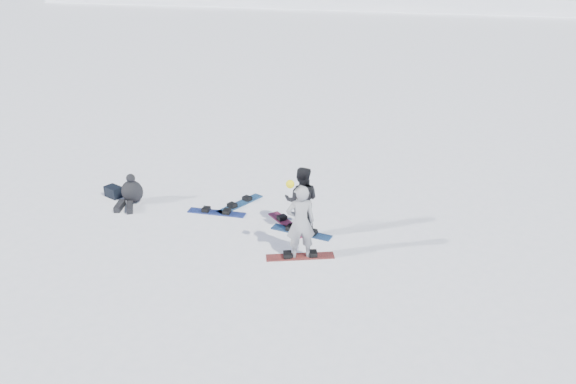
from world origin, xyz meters
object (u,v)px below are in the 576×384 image
object	(u,v)px
snowboarder_man	(302,201)
snowboard_loose_b	(288,224)
snowboard_loose_c	(217,213)
snowboard_loose_a	(240,204)
gear_bag	(114,192)
seated_rider	(131,192)
snowboarder_woman	(300,222)

from	to	relation	value
snowboarder_man	snowboard_loose_b	bearing A→B (deg)	-43.32
snowboard_loose_c	snowboard_loose_b	bearing A→B (deg)	-6.99
snowboarder_man	snowboard_loose_a	bearing A→B (deg)	-36.49
gear_bag	seated_rider	bearing A→B (deg)	-19.85
seated_rider	snowboard_loose_a	distance (m)	2.88
snowboarder_woman	snowboard_loose_b	xyz separation A→B (m)	(-0.67, 1.43, -0.86)
gear_bag	snowboarder_woman	bearing A→B (deg)	-17.54
seated_rider	snowboard_loose_b	distance (m)	4.33
snowboarder_man	gear_bag	distance (m)	5.52
snowboard_loose_c	snowboard_loose_b	distance (m)	1.94
gear_bag	snowboarder_man	bearing A→B (deg)	-7.19
snowboarder_man	snowboard_loose_c	size ratio (longest dim) A/B	1.12
snowboarder_woman	gear_bag	bearing A→B (deg)	-41.30
snowboarder_woman	snowboard_loose_a	xyz separation A→B (m)	(-2.20, 2.23, -0.86)
snowboarder_man	seated_rider	world-z (taller)	snowboarder_man
snowboard_loose_b	snowboard_loose_a	xyz separation A→B (m)	(-1.53, 0.80, 0.00)
snowboard_loose_b	snowboard_loose_a	world-z (taller)	same
snowboarder_woman	snowboard_loose_b	world-z (taller)	snowboarder_woman
snowboarder_man	seated_rider	bearing A→B (deg)	-11.99
snowboarder_man	snowboard_loose_b	size ratio (longest dim) A/B	1.12
gear_bag	snowboard_loose_a	xyz separation A→B (m)	(3.48, 0.43, -0.14)
snowboarder_woman	snowboard_loose_c	world-z (taller)	snowboarder_woman
snowboarder_man	snowboard_loose_c	distance (m)	2.54
snowboarder_man	snowboarder_woman	bearing A→B (deg)	95.86
snowboarder_woman	snowboarder_man	size ratio (longest dim) A/B	1.11
snowboarder_woman	snowboarder_man	world-z (taller)	snowboarder_woman
snowboarder_woman	gear_bag	size ratio (longest dim) A/B	4.16
snowboarder_man	gear_bag	world-z (taller)	snowboarder_man
seated_rider	snowboarder_woman	bearing A→B (deg)	-38.44
snowboarder_man	gear_bag	bearing A→B (deg)	-13.95
snowboard_loose_c	snowboard_loose_a	size ratio (longest dim) A/B	1.00
snowboarder_woman	snowboarder_man	distance (m)	1.14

